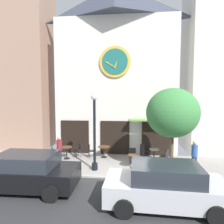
# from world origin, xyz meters

# --- Properties ---
(ground_plane) EXTENTS (27.46, 10.30, 0.13)m
(ground_plane) POSITION_xyz_m (0.00, -1.08, -0.02)
(ground_plane) COLOR gray
(clock_building) EXTENTS (8.48, 3.40, 11.92)m
(clock_building) POSITION_xyz_m (-0.69, 5.12, 6.17)
(clock_building) COLOR silver
(clock_building) RESTS_ON ground_plane
(neighbor_building_left) EXTENTS (5.45, 3.06, 12.09)m
(neighbor_building_left) POSITION_xyz_m (-8.65, 5.58, 6.05)
(neighbor_building_left) COLOR #9E7A66
(neighbor_building_left) RESTS_ON ground_plane
(street_lamp) EXTENTS (0.36, 0.36, 4.13)m
(street_lamp) POSITION_xyz_m (-1.53, 1.03, 2.10)
(street_lamp) COLOR black
(street_lamp) RESTS_ON ground_plane
(street_tree) EXTENTS (2.66, 2.39, 4.40)m
(street_tree) POSITION_xyz_m (2.50, 1.00, 3.13)
(street_tree) COLOR brown
(street_tree) RESTS_ON ground_plane
(cafe_table_center_left) EXTENTS (0.69, 0.69, 0.77)m
(cafe_table_center_left) POSITION_xyz_m (-3.67, 2.68, 0.54)
(cafe_table_center_left) COLOR black
(cafe_table_center_left) RESTS_ON ground_plane
(cafe_table_center_right) EXTENTS (0.80, 0.80, 0.73)m
(cafe_table_center_right) POSITION_xyz_m (-1.34, 3.19, 0.54)
(cafe_table_center_right) COLOR black
(cafe_table_center_right) RESTS_ON ground_plane
(cafe_table_near_curb) EXTENTS (0.69, 0.69, 0.75)m
(cafe_table_near_curb) POSITION_xyz_m (0.59, 1.47, 0.52)
(cafe_table_near_curb) COLOR black
(cafe_table_near_curb) RESTS_ON ground_plane
(cafe_table_rightmost) EXTENTS (0.60, 0.60, 0.74)m
(cafe_table_rightmost) POSITION_xyz_m (1.84, 2.80, 0.48)
(cafe_table_rightmost) COLOR black
(cafe_table_rightmost) RESTS_ON ground_plane
(cafe_chair_right_end) EXTENTS (0.57, 0.57, 0.90)m
(cafe_chair_right_end) POSITION_xyz_m (1.22, 3.41, 0.53)
(cafe_chair_right_end) COLOR black
(cafe_chair_right_end) RESTS_ON ground_plane
(cafe_chair_outer) EXTENTS (0.57, 0.57, 0.90)m
(cafe_chair_outer) POSITION_xyz_m (-3.02, 3.13, 0.53)
(cafe_chair_outer) COLOR black
(cafe_chair_outer) RESTS_ON ground_plane
(cafe_chair_by_entrance) EXTENTS (0.56, 0.56, 0.90)m
(cafe_chair_by_entrance) POSITION_xyz_m (2.42, 2.24, 0.53)
(cafe_chair_by_entrance) COLOR black
(cafe_chair_by_entrance) RESTS_ON ground_plane
(cafe_chair_left_end) EXTENTS (0.45, 0.45, 0.90)m
(cafe_chair_left_end) POSITION_xyz_m (0.52, 2.27, 0.53)
(cafe_chair_left_end) COLOR black
(cafe_chair_left_end) RESTS_ON ground_plane
(cafe_chair_curbside) EXTENTS (0.52, 0.52, 0.90)m
(cafe_chair_curbside) POSITION_xyz_m (-2.19, 3.00, 0.53)
(cafe_chair_curbside) COLOR black
(cafe_chair_curbside) RESTS_ON ground_plane
(cafe_chair_under_awning) EXTENTS (0.56, 0.56, 0.90)m
(cafe_chair_under_awning) POSITION_xyz_m (1.16, 2.40, 0.53)
(cafe_chair_under_awning) COLOR black
(cafe_chair_under_awning) RESTS_ON ground_plane
(cafe_chair_facing_street) EXTENTS (0.55, 0.55, 0.90)m
(cafe_chair_facing_street) POSITION_xyz_m (-4.29, 2.13, 0.53)
(cafe_chair_facing_street) COLOR black
(cafe_chair_facing_street) RESTS_ON ground_plane
(pedestrian_maroon) EXTENTS (0.43, 0.43, 1.67)m
(pedestrian_maroon) POSITION_xyz_m (-3.73, 1.62, 0.86)
(pedestrian_maroon) COLOR #2D2D38
(pedestrian_maroon) RESTS_ON ground_plane
(pedestrian_blue) EXTENTS (0.45, 0.45, 1.67)m
(pedestrian_blue) POSITION_xyz_m (3.72, 1.22, 0.86)
(pedestrian_blue) COLOR #2D2D38
(pedestrian_blue) RESTS_ON ground_plane
(parked_car_black) EXTENTS (4.34, 2.09, 1.55)m
(parked_car_black) POSITION_xyz_m (-3.99, -1.43, 0.76)
(parked_car_black) COLOR black
(parked_car_black) RESTS_ON ground_plane
(parked_car_silver) EXTENTS (4.36, 2.13, 1.55)m
(parked_car_silver) POSITION_xyz_m (1.66, -2.12, 0.76)
(parked_car_silver) COLOR #B7BABF
(parked_car_silver) RESTS_ON ground_plane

